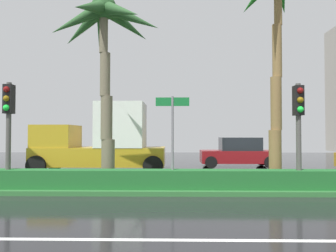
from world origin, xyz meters
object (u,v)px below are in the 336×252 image
(palm_tree_centre, at_px, (277,2))
(box_truck_lead, at_px, (102,142))
(palm_tree_centre_left, at_px, (105,32))
(car_in_traffic_leading, at_px, (238,153))
(traffic_signal_median_left, at_px, (8,115))
(street_name_sign, at_px, (172,129))
(traffic_signal_median_right, at_px, (299,116))

(palm_tree_centre, relative_size, box_truck_lead, 1.28)
(palm_tree_centre, xyz_separation_m, box_truck_lead, (-7.34, 4.32, -5.17))
(palm_tree_centre_left, height_order, box_truck_lead, palm_tree_centre_left)
(palm_tree_centre_left, bearing_deg, car_in_traffic_leading, 49.85)
(traffic_signal_median_left, xyz_separation_m, box_truck_lead, (1.85, 5.48, -0.99))
(box_truck_lead, height_order, car_in_traffic_leading, box_truck_lead)
(street_name_sign, relative_size, car_in_traffic_leading, 0.70)
(traffic_signal_median_left, bearing_deg, street_name_sign, 0.54)
(traffic_signal_median_right, bearing_deg, street_name_sign, 178.82)
(street_name_sign, bearing_deg, palm_tree_centre, 16.27)
(palm_tree_centre_left, xyz_separation_m, box_truck_lead, (-1.09, 4.41, -4.06))
(traffic_signal_median_left, bearing_deg, box_truck_lead, 71.33)
(traffic_signal_median_left, distance_m, car_in_traffic_leading, 12.67)
(palm_tree_centre, distance_m, box_truck_lead, 9.96)
(car_in_traffic_leading, bearing_deg, traffic_signal_median_right, 91.62)
(traffic_signal_median_right, bearing_deg, car_in_traffic_leading, 91.62)
(traffic_signal_median_right, relative_size, street_name_sign, 1.13)
(palm_tree_centre_left, bearing_deg, traffic_signal_median_right, -9.58)
(car_in_traffic_leading, bearing_deg, street_name_sign, 65.68)
(palm_tree_centre, bearing_deg, traffic_signal_median_right, -77.10)
(traffic_signal_median_right, height_order, box_truck_lead, traffic_signal_median_right)
(palm_tree_centre_left, relative_size, traffic_signal_median_left, 1.97)
(box_truck_lead, relative_size, car_in_traffic_leading, 1.49)
(traffic_signal_median_right, distance_m, street_name_sign, 4.09)
(traffic_signal_median_left, distance_m, street_name_sign, 5.42)
(box_truck_lead, xyz_separation_m, car_in_traffic_leading, (7.37, 3.03, -0.72))
(traffic_signal_median_right, bearing_deg, box_truck_lead, 144.07)
(palm_tree_centre_left, bearing_deg, street_name_sign, -22.50)
(palm_tree_centre, bearing_deg, palm_tree_centre_left, -179.17)
(box_truck_lead, bearing_deg, street_name_sign, 123.13)
(street_name_sign, bearing_deg, traffic_signal_median_left, -179.46)
(street_name_sign, height_order, car_in_traffic_leading, street_name_sign)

